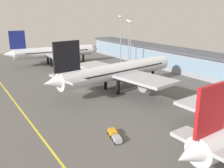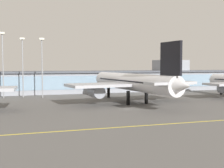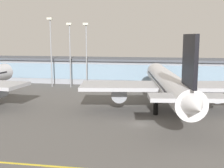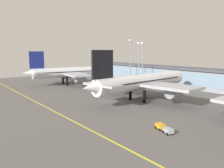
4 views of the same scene
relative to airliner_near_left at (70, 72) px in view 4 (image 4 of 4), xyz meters
The scene contains 9 objects.
ground_plane 49.57m from the airliner_near_left, 10.07° to the right, with size 206.60×206.60×0.00m, color #5B5956.
taxiway_centreline_stripe 57.61m from the airliner_near_left, 32.31° to the right, with size 165.28×0.50×0.01m, color yellow.
terminal_building 67.75m from the airliner_near_left, 41.66° to the left, with size 150.57×14.00×15.10m.
airliner_near_left is the anchor object (origin of this frame).
airliner_near_right 54.53m from the airliner_near_left, ahead, with size 43.86×56.65×18.70m.
baggage_tug_near 85.27m from the airliner_near_left, 11.75° to the right, with size 5.80×3.05×1.40m.
apron_light_mast_west 39.31m from the airliner_near_left, 57.84° to the left, with size 1.80×1.80×23.04m.
apron_light_mast_centre 40.55m from the airliner_near_left, 46.17° to the left, with size 1.80×1.80×22.81m.
apron_light_mast_east 36.45m from the airliner_near_left, 67.85° to the left, with size 1.80×1.80×24.93m.
Camera 4 is at (70.35, -49.56, 18.45)m, focal length 38.07 mm.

